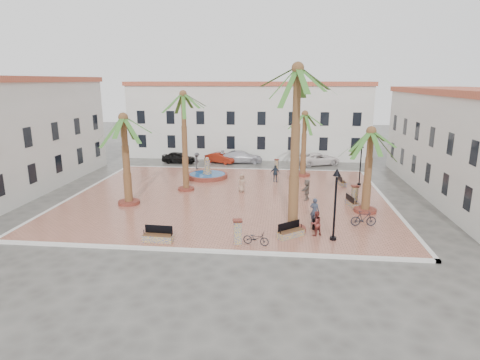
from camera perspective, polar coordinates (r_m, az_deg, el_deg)
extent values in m
plane|color=#56544F|center=(33.85, -1.69, -2.59)|extent=(120.00, 120.00, 0.00)
cube|color=#B26A54|center=(33.82, -1.69, -2.46)|extent=(26.00, 22.00, 0.15)
cube|color=silver|center=(44.41, 0.20, 1.55)|extent=(26.30, 0.30, 0.16)
cube|color=silver|center=(23.62, -5.29, -9.99)|extent=(26.30, 0.30, 0.16)
cube|color=silver|center=(34.63, 20.19, -2.94)|extent=(0.30, 22.30, 0.16)
cube|color=silver|center=(37.77, -21.64, -1.70)|extent=(0.30, 22.30, 0.16)
cube|color=silver|center=(52.58, 1.21, 8.37)|extent=(30.00, 7.00, 9.00)
cube|color=#B9533A|center=(52.33, 1.23, 13.56)|extent=(30.40, 7.40, 0.50)
cube|color=black|center=(52.25, -13.70, 5.40)|extent=(1.00, 0.12, 1.60)
cube|color=black|center=(51.11, -9.72, 5.41)|extent=(1.00, 0.12, 1.60)
cube|color=black|center=(50.24, -5.58, 5.40)|extent=(1.00, 0.12, 1.60)
cube|color=black|center=(49.62, -1.31, 5.36)|extent=(1.00, 0.12, 1.60)
cube|color=black|center=(49.29, 3.03, 5.28)|extent=(1.00, 0.12, 1.60)
cube|color=black|center=(49.25, 7.41, 5.18)|extent=(1.00, 0.12, 1.60)
cube|color=black|center=(49.48, 11.77, 5.04)|extent=(1.00, 0.12, 1.60)
cube|color=black|center=(50.00, 16.06, 4.88)|extent=(1.00, 0.12, 1.60)
cube|color=black|center=(51.90, -13.89, 8.67)|extent=(1.00, 0.12, 1.60)
cube|color=black|center=(50.76, -9.86, 8.76)|extent=(1.00, 0.12, 1.60)
cube|color=black|center=(49.88, -5.66, 8.81)|extent=(1.00, 0.12, 1.60)
cube|color=black|center=(49.26, -1.33, 8.81)|extent=(1.00, 0.12, 1.60)
cube|color=black|center=(48.93, 3.08, 8.76)|extent=(1.00, 0.12, 1.60)
cube|color=black|center=(48.88, 7.52, 8.65)|extent=(1.00, 0.12, 1.60)
cube|color=black|center=(49.12, 11.95, 8.50)|extent=(1.00, 0.12, 1.60)
cube|color=black|center=(49.64, 16.30, 8.30)|extent=(1.00, 0.12, 1.60)
cube|color=silver|center=(37.93, 30.32, 3.89)|extent=(7.00, 26.00, 8.50)
cube|color=black|center=(29.98, 29.72, -2.30)|extent=(0.12, 1.00, 1.60)
cube|color=black|center=(33.29, 27.24, -0.53)|extent=(0.12, 1.00, 1.60)
cube|color=black|center=(36.68, 25.21, 0.92)|extent=(0.12, 1.00, 1.60)
cube|color=black|center=(40.13, 23.53, 2.12)|extent=(0.12, 1.00, 1.60)
cube|color=black|center=(43.62, 22.12, 3.12)|extent=(0.12, 1.00, 1.60)
cube|color=black|center=(47.15, 20.91, 3.98)|extent=(0.12, 1.00, 1.60)
cube|color=black|center=(29.38, 30.42, 3.34)|extent=(0.12, 1.00, 1.60)
cube|color=black|center=(32.75, 27.82, 4.56)|extent=(0.12, 1.00, 1.60)
cube|color=black|center=(36.19, 25.71, 5.55)|extent=(0.12, 1.00, 1.60)
cube|color=black|center=(39.68, 23.96, 6.36)|extent=(0.12, 1.00, 1.60)
cube|color=black|center=(43.21, 22.49, 7.03)|extent=(0.12, 1.00, 1.60)
cube|color=black|center=(46.77, 21.23, 7.60)|extent=(0.12, 1.00, 1.60)
cube|color=silver|center=(40.05, -29.91, 5.10)|extent=(6.00, 24.00, 9.50)
cube|color=#B9533A|center=(39.74, -30.80, 12.22)|extent=(6.40, 24.40, 0.50)
cube|color=black|center=(37.15, -27.47, 0.82)|extent=(0.12, 1.00, 1.60)
cube|color=black|center=(40.46, -24.42, 2.12)|extent=(0.12, 1.00, 1.60)
cube|color=black|center=(43.89, -21.84, 3.21)|extent=(0.12, 1.00, 1.60)
cube|color=black|center=(47.41, -19.63, 4.14)|extent=(0.12, 1.00, 1.60)
cube|color=black|center=(36.67, -28.00, 5.39)|extent=(0.12, 1.00, 1.60)
cube|color=black|center=(40.02, -24.85, 6.32)|extent=(0.12, 1.00, 1.60)
cube|color=black|center=(43.48, -22.19, 7.09)|extent=(0.12, 1.00, 1.60)
cube|color=black|center=(47.03, -19.93, 7.74)|extent=(0.12, 1.00, 1.60)
cylinder|color=brown|center=(40.38, -4.67, 0.62)|extent=(4.06, 4.06, 0.39)
cylinder|color=#194C8C|center=(40.34, -4.67, 0.86)|extent=(3.57, 3.57, 0.06)
cylinder|color=gray|center=(40.34, -4.67, 0.89)|extent=(0.87, 0.87, 0.77)
cylinder|color=gray|center=(40.17, -4.70, 1.96)|extent=(0.58, 0.58, 1.16)
sphere|color=gray|center=(40.03, -4.72, 2.97)|extent=(0.43, 0.43, 0.43)
cylinder|color=brown|center=(36.07, -7.66, -1.23)|extent=(1.45, 1.45, 0.22)
cylinder|color=brown|center=(35.21, -7.88, 5.38)|extent=(0.47, 0.47, 8.18)
sphere|color=brown|center=(34.84, -8.11, 12.04)|extent=(0.63, 0.63, 0.63)
cylinder|color=brown|center=(32.96, -15.50, -3.07)|extent=(1.68, 1.68, 0.25)
cylinder|color=brown|center=(32.15, -15.90, 2.74)|extent=(0.55, 0.55, 6.55)
sphere|color=brown|center=(31.71, -16.29, 8.55)|extent=(0.74, 0.74, 0.74)
cylinder|color=brown|center=(26.46, 7.47, -6.89)|extent=(1.70, 1.70, 0.26)
cylinder|color=brown|center=(25.10, 7.83, 4.06)|extent=(0.55, 0.55, 9.96)
sphere|color=brown|center=(24.75, 8.23, 15.49)|extent=(0.75, 0.75, 0.75)
cylinder|color=brown|center=(31.30, 17.36, -4.11)|extent=(1.64, 1.64, 0.25)
cylinder|color=brown|center=(30.53, 17.77, 1.26)|extent=(0.53, 0.53, 5.76)
sphere|color=brown|center=(30.06, 18.17, 6.62)|extent=(0.72, 0.72, 0.72)
cylinder|color=brown|center=(41.57, 8.89, 0.77)|extent=(1.52, 1.52, 0.23)
cylinder|color=brown|center=(40.97, 9.06, 5.06)|extent=(0.49, 0.49, 6.07)
sphere|color=brown|center=(40.62, 9.23, 9.30)|extent=(0.66, 0.66, 0.66)
cube|color=gray|center=(25.01, -11.60, -8.15)|extent=(1.87, 0.66, 0.41)
cube|color=#56351E|center=(24.92, -11.63, -7.64)|extent=(1.76, 0.61, 0.06)
cube|color=black|center=(25.02, -11.48, -6.87)|extent=(1.74, 0.15, 0.51)
cylinder|color=black|center=(25.19, -13.50, -7.21)|extent=(0.05, 0.05, 0.31)
cylinder|color=black|center=(24.60, -9.73, -7.55)|extent=(0.05, 0.05, 0.31)
cube|color=gray|center=(25.37, 7.25, -7.65)|extent=(1.74, 1.56, 0.40)
cube|color=#56351E|center=(25.28, 7.26, -7.17)|extent=(1.63, 1.46, 0.06)
cube|color=black|center=(25.34, 6.96, -6.45)|extent=(1.34, 1.11, 0.50)
cylinder|color=black|center=(24.73, 5.76, -7.32)|extent=(0.05, 0.05, 0.30)
cylinder|color=black|center=(25.77, 8.72, -6.52)|extent=(0.05, 0.05, 0.30)
cube|color=gray|center=(32.39, 15.63, -3.27)|extent=(0.85, 1.70, 0.36)
cube|color=#56351E|center=(32.33, 15.65, -2.92)|extent=(0.79, 1.60, 0.05)
cube|color=black|center=(32.18, 15.35, -2.52)|extent=(0.39, 1.51, 0.45)
cylinder|color=black|center=(31.62, 16.19, -3.13)|extent=(0.05, 0.05, 0.27)
cylinder|color=black|center=(32.98, 15.16, -2.36)|extent=(0.05, 0.05, 0.27)
cube|color=gray|center=(38.66, 14.22, -0.39)|extent=(0.76, 1.72, 0.37)
cube|color=#56351E|center=(38.60, 14.24, -0.09)|extent=(0.70, 1.62, 0.06)
cube|color=black|center=(38.49, 13.97, 0.27)|extent=(0.28, 1.56, 0.46)
cylinder|color=black|center=(37.85, 14.58, -0.21)|extent=(0.05, 0.05, 0.28)
cylinder|color=black|center=(39.31, 13.92, 0.35)|extent=(0.05, 0.05, 0.28)
cylinder|color=black|center=(25.49, 13.10, -8.08)|extent=(0.40, 0.40, 0.18)
cylinder|color=black|center=(24.82, 13.35, -3.76)|extent=(0.13, 0.13, 3.98)
cone|color=black|center=(24.26, 13.64, 1.10)|extent=(0.49, 0.49, 0.44)
sphere|color=beige|center=(24.29, 13.61, 0.72)|extent=(0.27, 0.27, 0.27)
cylinder|color=black|center=(39.06, 16.57, -0.56)|extent=(0.35, 0.35, 0.15)
cylinder|color=black|center=(38.68, 16.75, 1.94)|extent=(0.12, 0.12, 3.46)
cone|color=black|center=(38.35, 16.94, 4.68)|extent=(0.42, 0.42, 0.38)
sphere|color=beige|center=(38.37, 16.93, 4.47)|extent=(0.23, 0.23, 0.23)
cube|color=gray|center=(24.04, -0.35, -7.50)|extent=(0.51, 0.51, 1.40)
cube|color=brown|center=(23.77, -0.35, -5.80)|extent=(0.64, 0.64, 0.11)
cube|color=gray|center=(43.47, 5.22, 2.10)|extent=(0.43, 0.43, 1.17)
cube|color=brown|center=(43.35, 5.24, 2.91)|extent=(0.54, 0.54, 0.09)
cube|color=gray|center=(32.96, 15.96, -2.09)|extent=(0.48, 0.48, 1.36)
cube|color=brown|center=(32.77, 16.05, -0.86)|extent=(0.60, 0.60, 0.10)
cylinder|color=black|center=(26.83, 10.66, -6.15)|extent=(0.39, 0.39, 0.76)
imported|color=#2D3648|center=(27.74, 10.56, -4.33)|extent=(0.77, 0.66, 1.80)
imported|color=black|center=(24.00, 2.29, -8.28)|extent=(1.66, 0.88, 0.83)
imported|color=maroon|center=(25.70, 10.74, -6.07)|extent=(0.98, 0.92, 1.59)
imported|color=black|center=(28.16, 17.16, -5.28)|extent=(1.76, 0.66, 1.03)
imported|color=#9C7A65|center=(34.94, 0.26, -0.44)|extent=(0.93, 0.82, 1.59)
imported|color=#2E3F54|center=(38.69, 5.02, 0.97)|extent=(0.97, 0.44, 1.63)
imported|color=#48484C|center=(44.38, -6.14, 2.74)|extent=(0.68, 1.17, 1.80)
imported|color=#6B5D53|center=(33.09, 9.47, -1.36)|extent=(0.99, 1.66, 1.71)
imported|color=black|center=(48.60, -8.72, 3.19)|extent=(4.12, 2.01, 1.35)
imported|color=maroon|center=(48.12, -2.82, 3.16)|extent=(3.95, 2.66, 1.23)
imported|color=silver|center=(48.19, 0.25, 3.31)|extent=(5.10, 2.41, 1.44)
imported|color=white|center=(47.91, 11.12, 2.95)|extent=(5.48, 4.02, 1.38)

